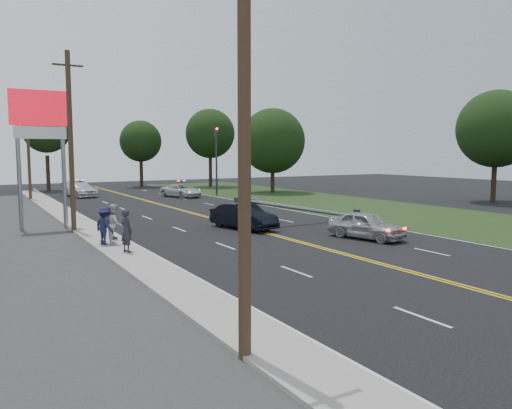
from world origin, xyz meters
TOP-DOWN VIEW (x-y plane):
  - ground at (0.00, 0.00)m, footprint 120.00×120.00m
  - sidewalk at (-8.40, 10.00)m, footprint 1.80×70.00m
  - grass_verge at (13.50, 10.00)m, footprint 12.00×80.00m
  - centerline_yellow at (0.00, 10.00)m, footprint 0.36×80.00m
  - pylon_sign at (-10.50, 14.00)m, footprint 3.20×0.35m
  - traffic_signal at (8.30, 30.00)m, footprint 0.28×0.41m
  - fallen_streetlight at (4.19, 8.00)m, footprint 9.36×0.44m
  - utility_pole_near at (-9.20, -8.00)m, footprint 1.60×0.28m
  - utility_pole_mid at (-9.20, 12.00)m, footprint 1.60×0.28m
  - utility_pole_far at (-9.20, 34.00)m, footprint 1.60×0.28m
  - tree_6 at (-6.11, 45.31)m, footprint 5.37×5.37m
  - tree_7 at (5.31, 46.33)m, footprint 5.33×5.33m
  - tree_8 at (13.14, 41.96)m, footprint 6.35×6.35m
  - tree_9 at (15.22, 30.04)m, footprint 7.19×7.19m
  - tree_12 at (26.44, 10.68)m, footprint 6.83×6.83m
  - crashed_sedan at (-0.36, 8.28)m, footprint 2.57×4.76m
  - waiting_sedan at (3.57, 2.12)m, footprint 2.63×4.42m
  - emergency_a at (4.24, 29.67)m, footprint 3.34×5.07m
  - emergency_b at (-4.47, 35.35)m, footprint 3.18×5.57m
  - bystander_a at (-8.34, 4.33)m, footprint 0.65×0.80m
  - bystander_b at (-8.30, 6.60)m, footprint 0.91×1.06m
  - bystander_c at (-8.75, 6.64)m, footprint 1.06×1.33m
  - bystander_d at (-8.06, 7.94)m, footprint 0.59×1.09m

SIDE VIEW (x-z plane):
  - ground at x=0.00m, z-range 0.00..0.00m
  - grass_verge at x=13.50m, z-range 0.00..0.01m
  - centerline_yellow at x=0.00m, z-range 0.01..0.01m
  - sidewalk at x=-8.40m, z-range 0.00..0.12m
  - emergency_a at x=4.24m, z-range 0.00..1.30m
  - waiting_sedan at x=3.57m, z-range 0.00..1.41m
  - crashed_sedan at x=-0.36m, z-range 0.00..1.49m
  - emergency_b at x=-4.47m, z-range 0.00..1.52m
  - fallen_streetlight at x=4.19m, z-range -0.04..1.88m
  - bystander_d at x=-8.06m, z-range 0.12..1.88m
  - bystander_c at x=-8.75m, z-range 0.12..1.92m
  - bystander_a at x=-8.34m, z-range 0.12..2.02m
  - bystander_b at x=-8.30m, z-range 0.12..2.04m
  - traffic_signal at x=8.30m, z-range 0.68..7.73m
  - utility_pole_near at x=-9.20m, z-range 0.08..10.08m
  - utility_pole_mid at x=-9.20m, z-range 0.08..10.08m
  - utility_pole_far at x=-9.20m, z-range 0.08..10.08m
  - tree_9 at x=15.22m, z-range 1.06..10.39m
  - tree_7 at x=5.31m, z-range 1.60..10.17m
  - pylon_sign at x=-10.50m, z-range 2.00..10.00m
  - tree_12 at x=26.44m, z-range 1.55..11.50m
  - tree_8 at x=13.14m, z-range 1.83..11.88m
  - tree_6 at x=-6.11m, z-range 2.17..11.94m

